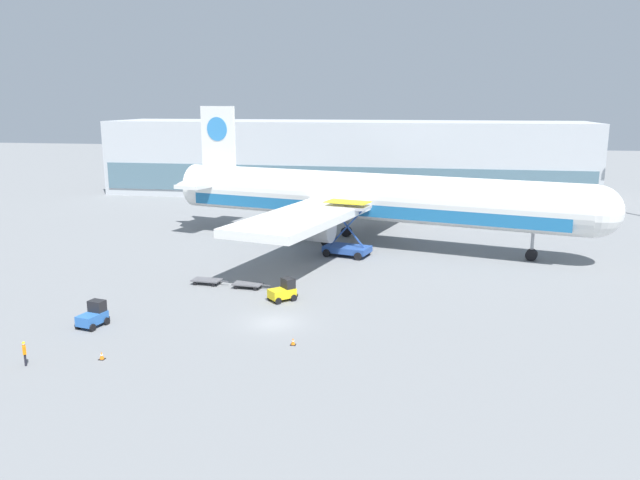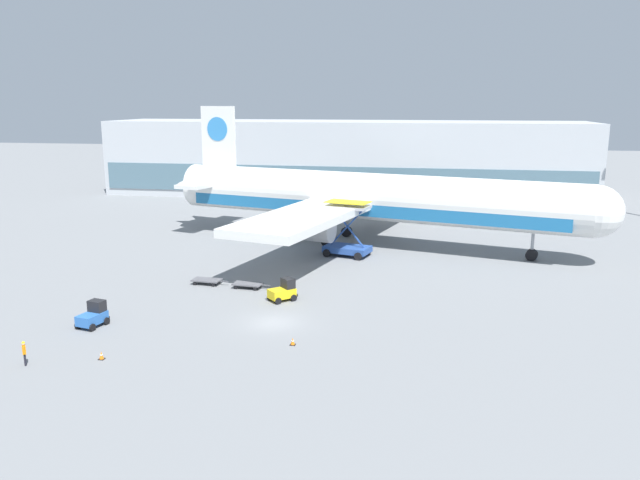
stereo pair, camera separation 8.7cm
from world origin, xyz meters
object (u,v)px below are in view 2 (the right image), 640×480
object	(u,v)px
baggage_tug_mid	(284,291)
traffic_cone_near	(293,341)
airplane_main	(362,198)
scissor_lift_loader	(347,236)
ground_crew_near	(24,351)
baggage_tug_foreground	(93,315)
traffic_cone_far	(101,355)
baggage_dolly_second	(248,284)
baggage_dolly_lead	(207,280)

from	to	relation	value
baggage_tug_mid	traffic_cone_near	size ratio (longest dim) A/B	4.93
airplane_main	scissor_lift_loader	world-z (taller)	airplane_main
ground_crew_near	scissor_lift_loader	bearing A→B (deg)	115.14
airplane_main	traffic_cone_near	bearing A→B (deg)	-77.43
baggage_tug_foreground	traffic_cone_far	size ratio (longest dim) A/B	4.69
traffic_cone_near	baggage_tug_mid	bearing A→B (deg)	107.29
baggage_tug_foreground	baggage_dolly_second	distance (m)	15.27
traffic_cone_near	baggage_tug_foreground	bearing A→B (deg)	176.43
airplane_main	traffic_cone_near	world-z (taller)	airplane_main
airplane_main	baggage_dolly_lead	bearing A→B (deg)	-107.67
airplane_main	ground_crew_near	distance (m)	45.40
baggage_dolly_lead	baggage_dolly_second	size ratio (longest dim) A/B	1.00
baggage_tug_mid	traffic_cone_far	size ratio (longest dim) A/B	4.78
baggage_dolly_lead	baggage_tug_mid	bearing A→B (deg)	-18.07
baggage_tug_foreground	baggage_tug_mid	world-z (taller)	same
ground_crew_near	traffic_cone_near	world-z (taller)	ground_crew_near
baggage_tug_mid	baggage_dolly_second	size ratio (longest dim) A/B	0.73
traffic_cone_near	traffic_cone_far	world-z (taller)	traffic_cone_far
baggage_tug_foreground	ground_crew_near	size ratio (longest dim) A/B	1.56
baggage_tug_foreground	baggage_dolly_lead	bearing A→B (deg)	-8.11
baggage_dolly_lead	traffic_cone_near	bearing A→B (deg)	-44.85
baggage_tug_mid	airplane_main	bearing A→B (deg)	35.81
airplane_main	ground_crew_near	world-z (taller)	airplane_main
scissor_lift_loader	ground_crew_near	distance (m)	38.80
scissor_lift_loader	baggage_tug_foreground	bearing A→B (deg)	-107.58
traffic_cone_near	traffic_cone_far	bearing A→B (deg)	-158.38
scissor_lift_loader	traffic_cone_far	xyz separation A→B (m)	(-12.70, -32.84, -2.09)
ground_crew_near	traffic_cone_far	xyz separation A→B (m)	(4.59, 1.86, -0.73)
baggage_tug_foreground	baggage_dolly_lead	xyz separation A→B (m)	(4.73, 12.80, -0.49)
airplane_main	baggage_dolly_second	world-z (taller)	airplane_main
scissor_lift_loader	traffic_cone_far	distance (m)	35.27
baggage_tug_foreground	ground_crew_near	xyz separation A→B (m)	(-0.57, -7.87, 0.13)
ground_crew_near	traffic_cone_far	size ratio (longest dim) A/B	3.01
baggage_dolly_second	ground_crew_near	xyz separation A→B (m)	(-9.66, -20.13, 0.62)
baggage_tug_foreground	baggage_tug_mid	bearing A→B (deg)	-43.36
baggage_dolly_second	ground_crew_near	world-z (taller)	ground_crew_near
baggage_dolly_second	traffic_cone_far	bearing A→B (deg)	-100.91
baggage_dolly_lead	ground_crew_near	bearing A→B (deg)	-99.77
baggage_dolly_second	scissor_lift_loader	bearing A→B (deg)	66.99
baggage_dolly_second	traffic_cone_near	bearing A→B (deg)	-56.05
airplane_main	ground_crew_near	size ratio (longest dim) A/B	33.06
traffic_cone_far	baggage_dolly_lead	bearing A→B (deg)	87.85
scissor_lift_loader	baggage_dolly_second	xyz separation A→B (m)	(-7.63, -14.58, -1.98)
baggage_tug_mid	baggage_dolly_lead	size ratio (longest dim) A/B	0.73
airplane_main	baggage_dolly_lead	xyz separation A→B (m)	(-12.91, -20.64, -5.45)
airplane_main	baggage_dolly_lead	distance (m)	24.94
baggage_tug_foreground	traffic_cone_far	world-z (taller)	baggage_tug_foreground
baggage_dolly_second	traffic_cone_near	xyz separation A→B (m)	(7.47, -13.29, -0.12)
baggage_tug_mid	baggage_dolly_second	world-z (taller)	baggage_tug_mid
baggage_tug_foreground	scissor_lift_loader	bearing A→B (deg)	-19.76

